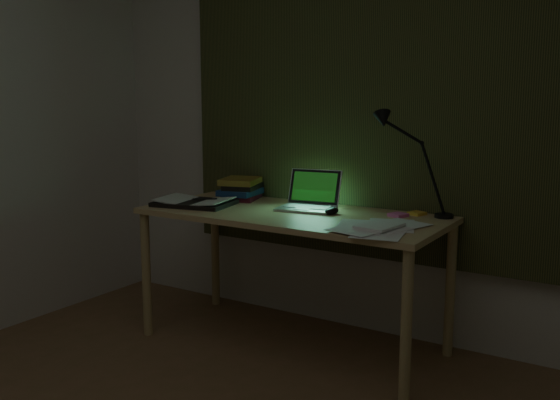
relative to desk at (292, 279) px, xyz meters
The scene contains 11 objects.
wall_back 1.00m from the desk, 64.89° to the left, with size 3.50×0.00×2.50m, color silver.
curtain 1.17m from the desk, 62.70° to the left, with size 2.20×0.06×2.00m, color #293118.
desk is the anchor object (origin of this frame).
laptop 0.49m from the desk, 73.23° to the left, with size 0.30×0.33×0.21m, color silver, non-canonical shape.
open_textbook 0.70m from the desk, 169.88° to the right, with size 0.42×0.30×0.04m, color silver, non-canonical shape.
book_stack 0.68m from the desk, 156.72° to the left, with size 0.20×0.24×0.13m, color silver, non-canonical shape.
loose_papers 0.64m from the desk, 13.69° to the right, with size 0.35×0.37×0.02m, color white, non-canonical shape.
mouse 0.44m from the desk, 17.68° to the left, with size 0.06×0.09×0.03m, color black.
sticky_yellow 0.75m from the desk, 26.04° to the left, with size 0.07×0.07×0.02m, color yellow.
sticky_pink 0.67m from the desk, 19.78° to the left, with size 0.08×0.08×0.02m, color pink.
desk_lamp 1.00m from the desk, 21.25° to the left, with size 0.34×0.27×0.51m, color black, non-canonical shape.
Camera 1 is at (1.47, -1.21, 1.35)m, focal length 40.00 mm.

